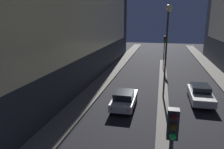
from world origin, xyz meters
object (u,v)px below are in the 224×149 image
object	(u,v)px
street_lamp	(167,32)
car_left_lane	(124,99)
car_right_lane	(200,94)
traffic_light_mid	(164,45)

from	to	relation	value
street_lamp	car_left_lane	xyz separation A→B (m)	(-3.26, -2.89, -5.48)
street_lamp	car_right_lane	size ratio (longest dim) A/B	1.77
car_left_lane	car_right_lane	bearing A→B (deg)	23.63
car_left_lane	traffic_light_mid	bearing A→B (deg)	78.09
car_right_lane	car_left_lane	bearing A→B (deg)	-156.37
traffic_light_mid	car_left_lane	size ratio (longest dim) A/B	1.10
traffic_light_mid	car_right_lane	bearing A→B (deg)	-75.49
street_lamp	car_left_lane	bearing A→B (deg)	-138.39
street_lamp	car_left_lane	size ratio (longest dim) A/B	1.93
car_left_lane	car_right_lane	distance (m)	7.11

